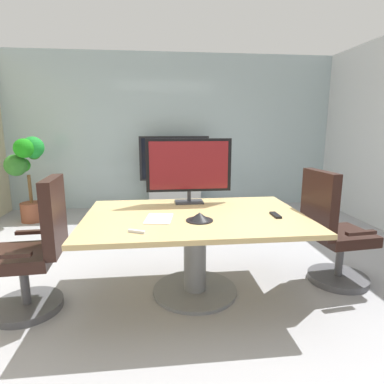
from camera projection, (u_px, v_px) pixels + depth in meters
The scene contains 12 objects.
ground_plane at pixel (193, 283), 3.08m from camera, with size 7.23×7.23×0.00m, color #99999E.
wall_back_glass_partition at pixel (173, 132), 5.83m from camera, with size 5.92×0.10×2.73m, color #9EB2B7.
conference_table at pixel (195, 234), 2.81m from camera, with size 1.89×1.26×0.73m.
office_chair_left at pixel (35, 257), 2.56m from camera, with size 0.61×0.59×1.09m.
office_chair_right at pixel (333, 237), 3.01m from camera, with size 0.62×0.60×1.09m.
tv_monitor at pixel (189, 167), 3.15m from camera, with size 0.84×0.18×0.64m.
wall_display_unit at pixel (175, 186), 5.67m from camera, with size 1.20×0.36×1.31m.
potted_plant at pixel (27, 169), 4.88m from camera, with size 0.58×0.54×1.33m.
conference_phone at pixel (200, 217), 2.59m from camera, with size 0.22×0.22×0.07m.
remote_control at pixel (276, 215), 2.73m from camera, with size 0.05×0.17×0.02m, color black.
whiteboard_marker at pixel (137, 231), 2.30m from camera, with size 0.13×0.02×0.02m, color silver.
paper_notepad at pixel (159, 219), 2.65m from camera, with size 0.21×0.30×0.01m, color white.
Camera 1 is at (-0.32, -2.82, 1.48)m, focal length 29.98 mm.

